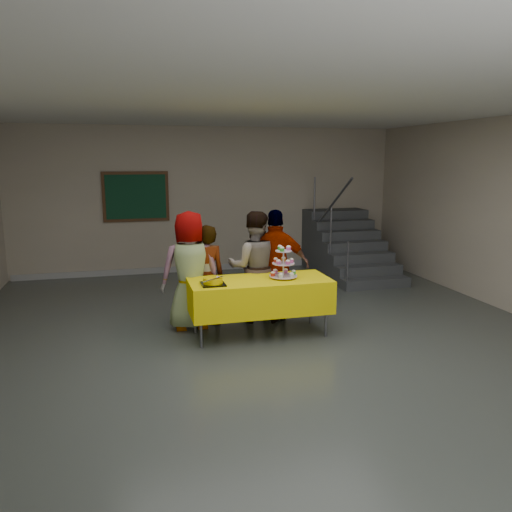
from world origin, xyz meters
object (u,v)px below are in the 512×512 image
at_px(schoolchild_b, 206,276).
at_px(schoolchild_c, 254,267).
at_px(noticeboard, 136,197).
at_px(cupcake_stand, 283,266).
at_px(bear_cake, 213,280).
at_px(bake_table, 260,295).
at_px(schoolchild_d, 276,265).
at_px(staircase, 345,249).
at_px(schoolchild_a, 190,271).

xyz_separation_m(schoolchild_b, schoolchild_c, (0.71, 0.05, 0.08)).
bearing_deg(noticeboard, cupcake_stand, -66.15).
distance_m(bear_cake, schoolchild_c, 1.04).
bearing_deg(bear_cake, noticeboard, 101.16).
height_order(bake_table, schoolchild_d, schoolchild_d).
relative_size(cupcake_stand, schoolchild_b, 0.31).
distance_m(schoolchild_c, staircase, 3.74).
bearing_deg(cupcake_stand, schoolchild_a, 157.13).
xyz_separation_m(bake_table, schoolchild_b, (-0.63, 0.57, 0.17)).
height_order(schoolchild_b, schoolchild_c, schoolchild_c).
relative_size(schoolchild_a, schoolchild_c, 1.03).
distance_m(staircase, noticeboard, 4.43).
height_order(bear_cake, schoolchild_a, schoolchild_a).
height_order(bake_table, schoolchild_c, schoolchild_c).
bearing_deg(schoolchild_a, schoolchild_d, -176.04).
relative_size(staircase, noticeboard, 1.85).
height_order(schoolchild_d, noticeboard, noticeboard).
distance_m(cupcake_stand, noticeboard, 4.52).
height_order(bake_table, bear_cake, bear_cake).
xyz_separation_m(staircase, noticeboard, (-4.20, 0.84, 1.11)).
bearing_deg(staircase, cupcake_stand, -126.29).
bearing_deg(schoolchild_d, noticeboard, -47.29).
relative_size(cupcake_stand, noticeboard, 0.34).
height_order(schoolchild_b, schoolchild_d, schoolchild_d).
bearing_deg(schoolchild_b, cupcake_stand, 141.54).
height_order(bake_table, schoolchild_b, schoolchild_b).
bearing_deg(schoolchild_c, cupcake_stand, 124.04).
height_order(bear_cake, schoolchild_c, schoolchild_c).
bearing_deg(staircase, schoolchild_a, -142.42).
relative_size(bake_table, schoolchild_c, 1.16).
distance_m(cupcake_stand, schoolchild_c, 0.68).
relative_size(schoolchild_a, schoolchild_d, 1.01).
bearing_deg(schoolchild_d, schoolchild_b, 15.05).
bearing_deg(bear_cake, cupcake_stand, 7.21).
relative_size(schoolchild_a, schoolchild_b, 1.14).
distance_m(bake_table, schoolchild_b, 0.86).
relative_size(schoolchild_a, staircase, 0.69).
bearing_deg(schoolchild_a, cupcake_stand, 157.57).
height_order(schoolchild_a, schoolchild_b, schoolchild_a).
xyz_separation_m(cupcake_stand, schoolchild_b, (-0.95, 0.57, -0.21)).
distance_m(bake_table, cupcake_stand, 0.50).
bearing_deg(bake_table, staircase, 50.15).
relative_size(bear_cake, schoolchild_a, 0.22).
height_order(schoolchild_b, noticeboard, noticeboard).
height_order(cupcake_stand, schoolchild_a, schoolchild_a).
distance_m(schoolchild_b, schoolchild_c, 0.71).
xyz_separation_m(bear_cake, noticeboard, (-0.83, 4.22, 0.77)).
relative_size(cupcake_stand, schoolchild_a, 0.27).
xyz_separation_m(schoolchild_a, noticeboard, (-0.62, 3.59, 0.77)).
bearing_deg(cupcake_stand, bake_table, -180.00).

